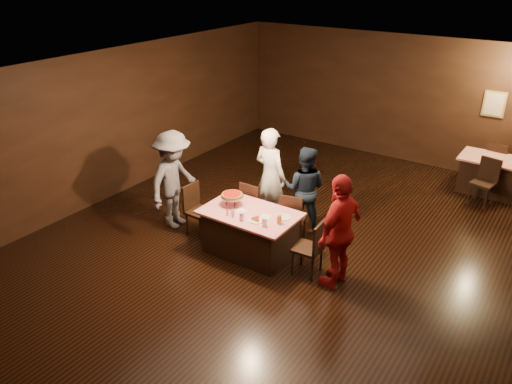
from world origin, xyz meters
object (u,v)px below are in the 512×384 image
chair_back_near (484,182)px  plate_empty (283,217)px  chair_back_far (497,162)px  diner_grey_knit (174,180)px  chair_far_right (293,217)px  glass_front_left (242,216)px  diner_red_shirt (340,231)px  glass_front_right (264,222)px  main_table (250,232)px  diner_navy_hoodie (305,189)px  pizza_stand (232,195)px  chair_end_left (200,211)px  chair_end_right (308,247)px  diner_white_jacket (270,176)px  chair_far_left (255,205)px  back_table (490,175)px  glass_amber (279,219)px

chair_back_near → plate_empty: (-2.28, -4.02, 0.30)m
chair_back_far → diner_grey_knit: bearing=55.3°
chair_far_right → diner_grey_knit: size_ratio=0.51×
plate_empty → glass_front_left: size_ratio=1.79×
diner_red_shirt → plate_empty: bearing=-91.2°
glass_front_left → glass_front_right: 0.40m
chair_far_right → plate_empty: chair_far_right is taller
main_table → chair_back_near: size_ratio=1.68×
diner_navy_hoodie → glass_front_right: 1.50m
chair_back_far → plate_empty: chair_back_far is taller
pizza_stand → chair_end_left: bearing=-175.9°
chair_end_right → diner_white_jacket: (-1.43, 1.13, 0.45)m
chair_end_right → pizza_stand: size_ratio=2.50×
chair_far_left → chair_end_right: size_ratio=1.00×
chair_end_right → chair_far_right: bearing=-140.5°
diner_grey_knit → glass_front_left: (1.74, -0.31, -0.09)m
pizza_stand → chair_back_far: bearing=59.2°
back_table → diner_navy_hoodie: (-2.50, -3.62, 0.42)m
diner_navy_hoodie → plate_empty: (0.22, -1.10, -0.02)m
diner_white_jacket → glass_front_left: 1.48m
chair_end_right → chair_far_left: bearing=-120.0°
chair_far_right → chair_back_far: 5.31m
back_table → pizza_stand: 5.83m
chair_back_far → chair_far_right: bearing=67.7°
back_table → glass_front_right: glass_front_right is taller
chair_far_left → glass_front_right: bearing=132.6°
chair_back_near → plate_empty: size_ratio=3.80×
diner_red_shirt → glass_front_left: diner_red_shirt is taller
diner_white_jacket → glass_front_right: diner_white_jacket is taller
plate_empty → glass_amber: 0.22m
chair_far_right → chair_end_right: (0.70, -0.75, 0.00)m
back_table → plate_empty: 5.26m
chair_far_left → chair_end_right: (1.50, -0.75, 0.00)m
chair_far_right → pizza_stand: 1.16m
chair_back_near → glass_amber: 4.79m
diner_red_shirt → plate_empty: diner_red_shirt is taller
diner_grey_knit → glass_front_left: diner_grey_knit is taller
chair_far_right → plate_empty: bearing=90.6°
chair_far_right → chair_back_near: (2.43, 3.42, 0.00)m
main_table → plate_empty: bearing=15.3°
plate_empty → back_table: bearing=64.2°
chair_end_left → chair_end_right: (2.20, 0.00, 0.00)m
diner_grey_knit → plate_empty: 2.25m
chair_end_left → chair_back_near: same height
chair_end_left → chair_end_right: 2.20m
diner_navy_hoodie → glass_front_right: (0.12, -1.50, 0.04)m
main_table → diner_grey_knit: 1.78m
glass_front_right → plate_empty: bearing=76.0°
chair_far_left → diner_grey_knit: (-1.29, -0.74, 0.45)m
diner_navy_hoodie → glass_front_left: bearing=62.5°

